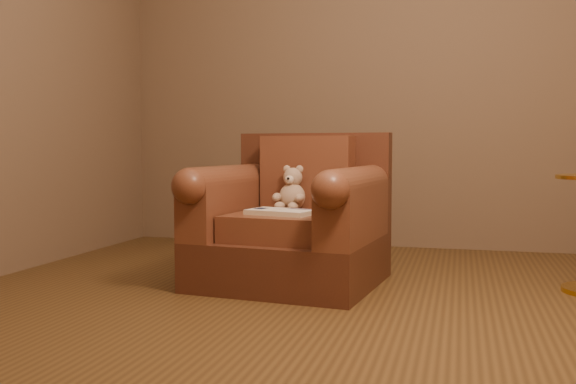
# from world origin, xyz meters

# --- Properties ---
(floor) EXTENTS (4.00, 4.00, 0.00)m
(floor) POSITION_xyz_m (0.00, 0.00, 0.00)
(floor) COLOR brown
(floor) RESTS_ON ground
(armchair) EXTENTS (1.00, 0.96, 0.82)m
(armchair) POSITION_xyz_m (-0.34, 0.58, 0.32)
(armchair) COLOR #50291A
(armchair) RESTS_ON floor
(teddy_bear) EXTENTS (0.18, 0.21, 0.25)m
(teddy_bear) POSITION_xyz_m (-0.37, 0.66, 0.49)
(teddy_bear) COLOR tan
(teddy_bear) RESTS_ON armchair
(guidebook) EXTENTS (0.37, 0.27, 0.03)m
(guidebook) POSITION_xyz_m (-0.36, 0.39, 0.41)
(guidebook) COLOR beige
(guidebook) RESTS_ON armchair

